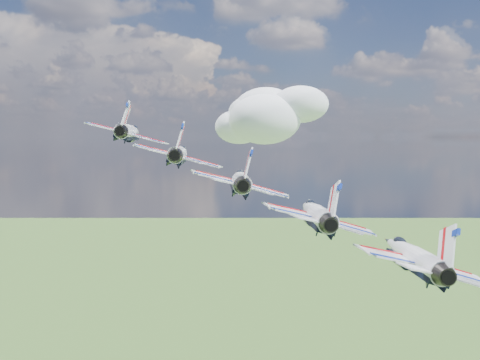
{
  "coord_description": "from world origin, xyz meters",
  "views": [
    {
      "loc": [
        0.36,
        -45.99,
        151.11
      ],
      "look_at": [
        5.42,
        17.56,
        145.98
      ],
      "focal_mm": 40.0,
      "sensor_mm": 36.0,
      "label": 1
    }
  ],
  "objects_px": {
    "jet_0": "(130,132)",
    "jet_3": "(315,213)",
    "jet_4": "(412,255)",
    "jet_1": "(180,153)",
    "jet_2": "(240,180)"
  },
  "relations": [
    {
      "from": "jet_0",
      "to": "jet_3",
      "type": "height_order",
      "value": "jet_0"
    },
    {
      "from": "jet_3",
      "to": "jet_0",
      "type": "bearing_deg",
      "value": 135.72
    },
    {
      "from": "jet_4",
      "to": "jet_0",
      "type": "bearing_deg",
      "value": 135.72
    },
    {
      "from": "jet_1",
      "to": "jet_3",
      "type": "distance_m",
      "value": 22.43
    },
    {
      "from": "jet_3",
      "to": "jet_4",
      "type": "relative_size",
      "value": 1.0
    },
    {
      "from": "jet_0",
      "to": "jet_3",
      "type": "xyz_separation_m",
      "value": [
        22.33,
        -23.56,
        -8.86
      ]
    },
    {
      "from": "jet_3",
      "to": "jet_4",
      "type": "bearing_deg",
      "value": -44.28
    },
    {
      "from": "jet_2",
      "to": "jet_3",
      "type": "distance_m",
      "value": 11.22
    },
    {
      "from": "jet_2",
      "to": "jet_4",
      "type": "relative_size",
      "value": 1.0
    },
    {
      "from": "jet_0",
      "to": "jet_2",
      "type": "height_order",
      "value": "jet_0"
    },
    {
      "from": "jet_1",
      "to": "jet_2",
      "type": "bearing_deg",
      "value": -44.28
    },
    {
      "from": "jet_1",
      "to": "jet_2",
      "type": "height_order",
      "value": "jet_1"
    },
    {
      "from": "jet_1",
      "to": "jet_2",
      "type": "relative_size",
      "value": 1.0
    },
    {
      "from": "jet_1",
      "to": "jet_2",
      "type": "xyz_separation_m",
      "value": [
        7.44,
        -7.85,
        -2.95
      ]
    },
    {
      "from": "jet_2",
      "to": "jet_3",
      "type": "height_order",
      "value": "jet_2"
    }
  ]
}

